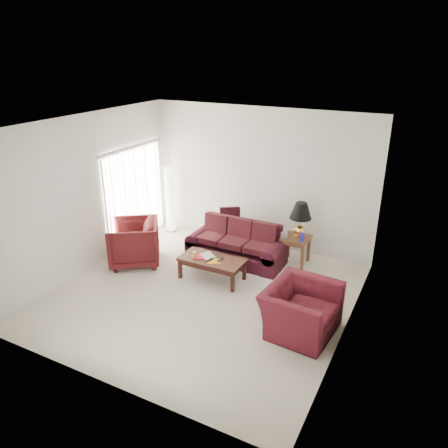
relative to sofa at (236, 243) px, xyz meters
name	(u,v)px	position (x,y,z in m)	size (l,w,h in m)	color
floor	(202,294)	(0.04, -1.46, -0.40)	(5.00, 5.00, 0.00)	beige
blinds	(135,196)	(-2.38, -0.16, 0.68)	(0.10, 2.00, 2.16)	silver
sofa	(236,243)	(0.00, 0.00, 0.00)	(1.98, 0.85, 0.81)	black
throw_pillow	(230,217)	(-0.45, 0.62, 0.27)	(0.43, 0.12, 0.43)	black
end_table	(295,250)	(1.11, 0.46, -0.12)	(0.53, 0.53, 0.57)	#462C18
table_lamp	(300,220)	(1.16, 0.50, 0.53)	(0.43, 0.43, 0.73)	#E9B349
clock	(284,235)	(0.91, 0.30, 0.23)	(0.13, 0.05, 0.13)	silver
blue_canister	(302,238)	(1.27, 0.32, 0.25)	(0.10, 0.10, 0.16)	#1A189F
picture_frame	(293,229)	(0.97, 0.65, 0.26)	(0.14, 0.02, 0.17)	white
floor_lamp	(170,200)	(-2.07, 0.72, 0.38)	(0.25, 0.25, 1.57)	white
armchair_left	(134,243)	(-1.80, -1.02, 0.05)	(0.96, 0.99, 0.90)	#3F0E10
armchair_right	(301,310)	(1.92, -1.68, -0.03)	(1.14, 1.00, 0.74)	#4A111B
coffee_table	(212,269)	(-0.07, -0.88, -0.19)	(1.22, 0.61, 0.43)	black
magazine_red	(201,257)	(-0.29, -0.93, 0.03)	(0.27, 0.21, 0.02)	#AF112B
magazine_white	(208,256)	(-0.20, -0.83, 0.03)	(0.29, 0.22, 0.02)	beige
magazine_orange	(214,261)	(0.02, -0.98, 0.03)	(0.25, 0.19, 0.01)	orange
remote_a	(210,260)	(-0.06, -1.00, 0.05)	(0.05, 0.17, 0.02)	black
remote_b	(220,260)	(0.11, -0.90, 0.05)	(0.05, 0.17, 0.02)	black
yellow_glass	(194,255)	(-0.39, -1.00, 0.08)	(0.07, 0.07, 0.12)	gold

